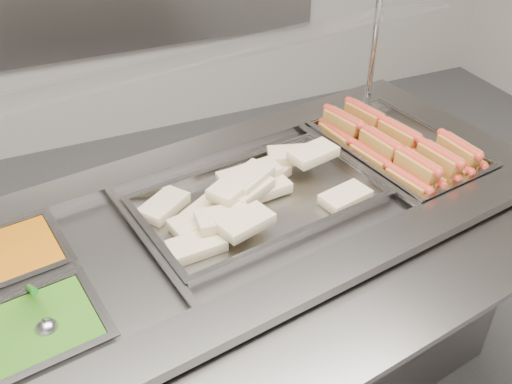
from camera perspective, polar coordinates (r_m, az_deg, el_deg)
name	(u,v)px	position (r m, az deg, el deg)	size (l,w,h in m)	color
steam_counter	(244,310)	(2.01, -1.25, -11.73)	(2.03, 1.14, 0.92)	gray
tray_rail	(356,329)	(1.43, 9.93, -13.37)	(1.86, 0.66, 0.05)	gray
sneeze_guard	(199,61)	(1.68, -5.73, 12.92)	(1.71, 0.56, 0.45)	silver
pan_hotdogs	(396,154)	(2.07, 13.83, 3.67)	(0.43, 0.61, 0.10)	gray
pan_wraps	(259,204)	(1.74, 0.28, -1.23)	(0.75, 0.51, 0.07)	gray
pan_beans	(5,267)	(1.69, -23.81, -6.91)	(0.34, 0.29, 0.10)	gray
pan_peas	(35,341)	(1.47, -21.20, -13.71)	(0.34, 0.29, 0.10)	gray
hotdogs_in_buns	(397,146)	(2.02, 13.92, 4.46)	(0.38, 0.55, 0.12)	#9C6720
tortilla_wraps	(249,192)	(1.72, -0.73, 0.00)	(0.69, 0.40, 0.10)	beige
serving_spoon	(44,322)	(1.43, -20.40, -12.10)	(0.06, 0.18, 0.14)	#AEAEB3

